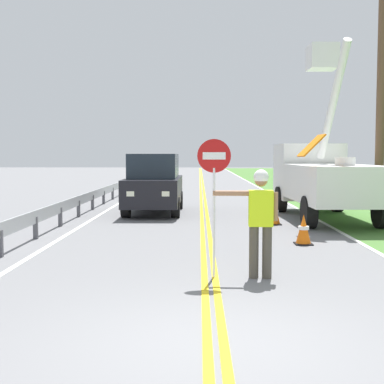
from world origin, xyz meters
TOP-DOWN VIEW (x-y plane):
  - ground_plane at (0.00, 0.00)m, footprint 160.00×160.00m
  - centerline_yellow_left at (-0.09, 20.00)m, footprint 0.11×110.00m
  - centerline_yellow_right at (0.09, 20.00)m, footprint 0.11×110.00m
  - edge_line_right at (3.60, 20.00)m, footprint 0.12×110.00m
  - edge_line_left at (-3.60, 20.00)m, footprint 0.12×110.00m
  - flagger_worker at (0.83, 3.08)m, footprint 1.09×0.25m
  - stop_sign_paddle at (0.07, 3.10)m, footprint 0.56×0.04m
  - utility_bucket_truck at (3.86, 11.61)m, footprint 2.67×6.87m
  - oncoming_suv_nearest at (-1.78, 12.94)m, footprint 1.92×4.61m
  - utility_pole_near at (5.53, 11.05)m, footprint 1.80×0.28m
  - traffic_cone_lead at (2.23, 6.40)m, footprint 0.40×0.40m
  - traffic_cone_mid at (2.05, 9.84)m, footprint 0.40×0.40m
  - traffic_cone_tail at (2.31, 12.30)m, footprint 0.40×0.40m
  - guardrail_left_shoulder at (-4.20, 15.08)m, footprint 0.10×32.00m

SIDE VIEW (x-z plane):
  - ground_plane at x=0.00m, z-range 0.00..0.00m
  - centerline_yellow_left at x=-0.09m, z-range 0.00..0.01m
  - centerline_yellow_right at x=0.09m, z-range 0.00..0.01m
  - edge_line_right at x=3.60m, z-range 0.00..0.01m
  - edge_line_left at x=-3.60m, z-range 0.00..0.01m
  - traffic_cone_lead at x=2.23m, z-range -0.01..0.69m
  - traffic_cone_mid at x=2.05m, z-range -0.01..0.69m
  - traffic_cone_tail at x=2.31m, z-range -0.01..0.69m
  - guardrail_left_shoulder at x=-4.20m, z-range 0.16..0.87m
  - flagger_worker at x=0.83m, z-range 0.13..1.96m
  - oncoming_suv_nearest at x=-1.78m, z-range 0.01..2.11m
  - utility_bucket_truck at x=3.86m, z-range -1.41..4.25m
  - stop_sign_paddle at x=0.07m, z-range 0.54..2.87m
  - utility_pole_near at x=5.53m, z-range 0.18..8.47m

